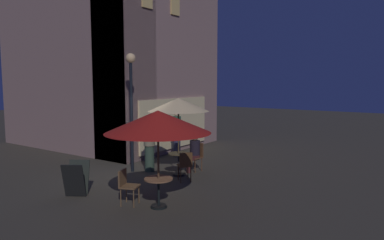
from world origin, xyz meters
name	(u,v)px	position (x,y,z in m)	size (l,w,h in m)	color
ground_plane	(124,176)	(0.00, 0.00, 0.00)	(60.00, 60.00, 0.00)	#3B362C
cafe_building	(111,54)	(3.07, 3.81, 4.23)	(6.41, 8.48, 8.47)	gray
street_lamp_near_corner	(131,89)	(0.60, 0.21, 2.75)	(0.32, 0.32, 3.92)	black
menu_sandwich_board	(76,179)	(-2.09, -0.37, 0.46)	(0.84, 0.81, 0.89)	black
cafe_table_0	(179,160)	(1.07, -1.37, 0.51)	(0.67, 0.67, 0.73)	black
cafe_table_1	(159,187)	(-1.53, -2.71, 0.50)	(0.68, 0.68, 0.71)	black
patio_umbrella_0	(178,105)	(1.07, -1.37, 2.26)	(1.94, 1.94, 2.49)	black
patio_umbrella_1	(158,122)	(-1.53, -2.71, 2.06)	(2.50, 2.50, 2.33)	black
cafe_chair_0	(185,164)	(0.58, -1.97, 0.56)	(0.55, 0.55, 0.91)	#51321B
cafe_chair_1	(197,154)	(1.91, -1.50, 0.57)	(0.46, 0.46, 0.95)	brown
cafe_chair_2	(126,183)	(-1.82, -1.94, 0.53)	(0.54, 0.54, 0.86)	brown
patron_seated_0	(194,151)	(1.77, -1.48, 0.71)	(0.54, 0.39, 1.25)	#4A1F1F
patron_standing_1	(177,133)	(3.40, 0.46, 0.93)	(0.33, 0.33, 1.83)	#2D2E4D
patron_standing_2	(149,146)	(0.94, -0.25, 0.87)	(0.38, 0.38, 1.74)	#324536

